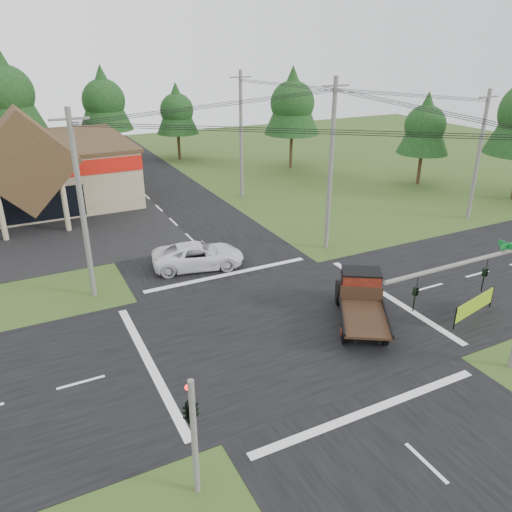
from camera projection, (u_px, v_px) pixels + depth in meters
ground at (284, 327)px, 25.52m from camera, size 120.00×120.00×0.00m
road_ns at (284, 327)px, 25.51m from camera, size 12.00×120.00×0.02m
road_ew at (284, 327)px, 25.51m from camera, size 120.00×12.00×0.02m
traffic_signal_mast at (504, 286)px, 20.01m from camera, size 8.12×0.24×7.00m
traffic_signal_corner at (190, 401)px, 15.02m from camera, size 0.53×2.48×4.40m
utility_pole_nw at (82, 206)px, 26.63m from camera, size 2.00×0.30×10.50m
utility_pole_ne at (331, 165)px, 33.03m from camera, size 2.00×0.30×11.50m
utility_pole_far at (479, 155)px, 39.07m from camera, size 2.00×0.30×10.20m
utility_pole_n at (241, 135)px, 44.56m from camera, size 2.00×0.30×11.20m
tree_row_c at (5, 91)px, 51.51m from camera, size 7.28×7.28×13.13m
tree_row_d at (103, 98)px, 56.99m from camera, size 6.16×6.16×11.11m
tree_row_e at (177, 109)px, 59.19m from camera, size 5.04×5.04×9.09m
tree_side_ne at (292, 101)px, 54.59m from camera, size 6.16×6.16×11.11m
tree_side_e_near at (425, 124)px, 48.59m from camera, size 5.04×5.04×9.09m
antique_flatbed_truck at (362, 302)px, 25.36m from camera, size 5.12×6.31×2.51m
roadside_banner at (474, 307)px, 26.13m from camera, size 3.70×0.93×1.29m
white_pickup at (198, 255)px, 32.00m from camera, size 6.27×3.87×1.62m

